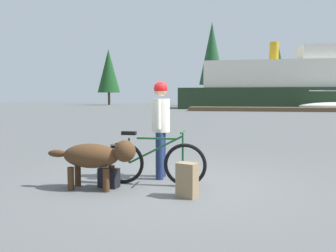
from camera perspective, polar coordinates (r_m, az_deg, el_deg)
The scene contains 11 objects.
ground_plane at distance 5.84m, azimuth 0.22°, elevation -9.55°, with size 160.00×160.00×0.00m, color #595B5B.
bicycle at distance 5.72m, azimuth -2.51°, elevation -5.94°, with size 1.75×0.44×0.91m.
person_cyclist at distance 6.12m, azimuth -1.20°, elevation 0.95°, with size 0.32×0.53×1.72m.
dog at distance 5.54m, azimuth -11.74°, elevation -4.93°, with size 1.46×0.45×0.79m.
backpack at distance 5.06m, azimuth 3.18°, elevation -8.89°, with size 0.28×0.20×0.50m, color #8C7251.
handbag_pannier at distance 5.69m, azimuth -9.73°, elevation -8.42°, with size 0.32×0.18×0.31m, color black.
dock_pier at distance 36.79m, azimuth 15.82°, elevation 2.70°, with size 15.61×2.89×0.40m, color brown.
ferry_boat at distance 45.61m, azimuth 21.67°, elevation 6.20°, with size 29.93×7.97×8.15m.
pine_tree_far_left at distance 63.26m, azimuth -9.77°, elevation 8.94°, with size 3.98×3.98×9.91m.
pine_tree_center at distance 57.05m, azimuth 7.25°, elevation 11.77°, with size 3.99×3.99×13.37m.
pine_tree_far_right at distance 58.40m, azimuth 17.64°, elevation 9.55°, with size 3.18×3.18×9.78m.
Camera 1 is at (1.02, -5.57, 1.45)m, focal length 36.93 mm.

